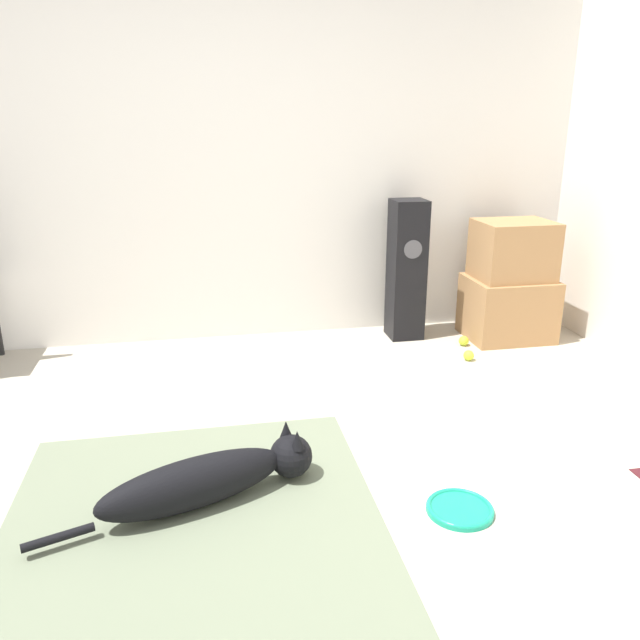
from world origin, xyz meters
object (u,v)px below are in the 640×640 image
Objects in this scene: tennis_ball_by_boxes at (469,355)px; tennis_ball_near_speaker at (464,341)px; cardboard_box_upper at (513,250)px; floor_speaker at (407,270)px; dog at (213,478)px; frisbee at (460,509)px; cardboard_box_lower at (508,308)px.

tennis_ball_by_boxes and tennis_ball_near_speaker have the same top height.
floor_speaker reaches higher than cardboard_box_upper.
dog is at bearing -142.21° from cardboard_box_upper.
dog reaches higher than tennis_ball_near_speaker.
dog is at bearing -138.89° from tennis_ball_near_speaker.
cardboard_box_upper is (2.05, 1.59, 0.50)m from dog.
frisbee is 2.23m from cardboard_box_upper.
dog is 1.15× the size of floor_speaker.
floor_speaker is at bearing 141.97° from tennis_ball_near_speaker.
tennis_ball_by_boxes is 1.00× the size of tennis_ball_near_speaker.
floor_speaker reaches higher than frisbee.
frisbee is 1.88m from tennis_ball_near_speaker.
cardboard_box_lower is at bearing 16.71° from tennis_ball_near_speaker.
floor_speaker is at bearing 167.57° from cardboard_box_upper.
dog is 4.16× the size of frisbee.
floor_speaker is at bearing 51.95° from dog.
cardboard_box_upper is 0.69m from tennis_ball_near_speaker.
tennis_ball_near_speaker is at bearing 66.25° from frisbee.
tennis_ball_by_boxes is at bearing -139.78° from cardboard_box_upper.
tennis_ball_by_boxes is at bearing 65.11° from frisbee.
floor_speaker is (1.36, 1.74, 0.36)m from dog.
tennis_ball_near_speaker is (-0.35, -0.11, -0.58)m from cardboard_box_upper.
dog is 2.64m from cardboard_box_upper.
floor_speaker is 14.28× the size of tennis_ball_by_boxes.
dog is 0.97m from frisbee.
tennis_ball_near_speaker is at bearing -162.84° from cardboard_box_upper.
dog is 16.40× the size of tennis_ball_by_boxes.
cardboard_box_lower is 8.37× the size of tennis_ball_near_speaker.
floor_speaker is at bearing 116.42° from tennis_ball_by_boxes.
dog is at bearing -142.88° from tennis_ball_by_boxes.
tennis_ball_by_boxes is at bearing -139.95° from cardboard_box_lower.
tennis_ball_by_boxes is (0.68, 1.47, 0.02)m from frisbee.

